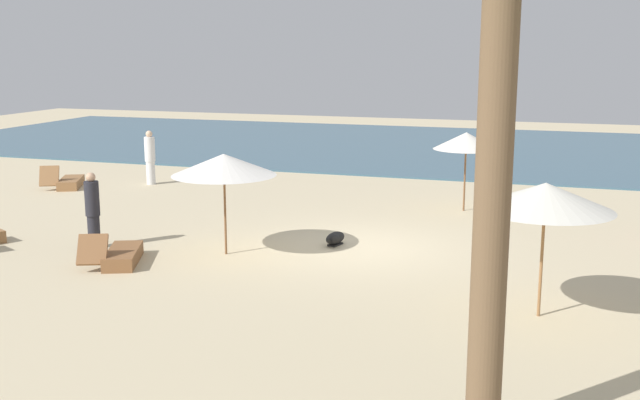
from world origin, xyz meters
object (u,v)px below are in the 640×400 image
Objects in this scene: umbrella_2 at (224,165)px; dog at (335,238)px; umbrella_3 at (466,141)px; lounger_5 at (120,256)px; person_3 at (150,157)px; lounger_1 at (69,182)px; person_1 at (93,210)px; umbrella_0 at (545,197)px.

umbrella_2 is 3.23× the size of dog.
dog is at bearing -116.27° from umbrella_3.
lounger_5 is (-6.00, -7.24, -1.72)m from umbrella_3.
lounger_5 is at bearing -63.78° from person_3.
lounger_1 is (-12.19, -0.35, -1.71)m from umbrella_3.
umbrella_3 is 9.56m from lounger_5.
umbrella_3 is 1.23× the size of person_3.
lounger_1 is 1.03× the size of person_1.
umbrella_0 reaches higher than umbrella_2.
person_3 is (-5.78, 6.87, -1.06)m from umbrella_2.
umbrella_2 is 3.18m from person_1.
lounger_1 is 10.80m from dog.
lounger_5 is (-1.74, -1.33, -1.75)m from umbrella_2.
umbrella_2 is 9.85m from lounger_1.
umbrella_0 is 1.05× the size of umbrella_3.
person_3 reaches higher than lounger_5.
dog is at bearing -35.19° from person_3.
dog is (-4.46, 3.26, -1.83)m from umbrella_0.
umbrella_0 is 1.01× the size of umbrella_2.
lounger_5 is 1.67m from person_1.
umbrella_3 reaches higher than person_3.
person_3 is (-10.04, 0.95, -1.02)m from umbrella_3.
lounger_5 is at bearing -129.66° from umbrella_3.
dog is at bearing 35.65° from lounger_5.
lounger_1 is 9.26m from lounger_5.
lounger_5 reaches higher than dog.
lounger_1 is at bearing -148.87° from person_3.
person_3 is (2.15, 1.30, 0.70)m from lounger_1.
person_3 is (-4.03, 8.19, 0.70)m from lounger_5.
lounger_1 reaches higher than lounger_5.
umbrella_3 is at bearing 54.25° from umbrella_2.
umbrella_3 is 1.26× the size of person_1.
person_1 is (4.96, -5.97, 0.68)m from lounger_1.
umbrella_0 is 1.29× the size of person_3.
lounger_1 is 0.97× the size of lounger_5.
umbrella_2 is 9.04m from person_3.
umbrella_2 is 1.04× the size of umbrella_3.
person_1 is at bearing -50.26° from lounger_1.
umbrella_3 is 5.35m from dog.
umbrella_2 reaches higher than lounger_5.
umbrella_2 is at bearing -35.07° from lounger_1.
person_1 is at bearing -172.23° from umbrella_2.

